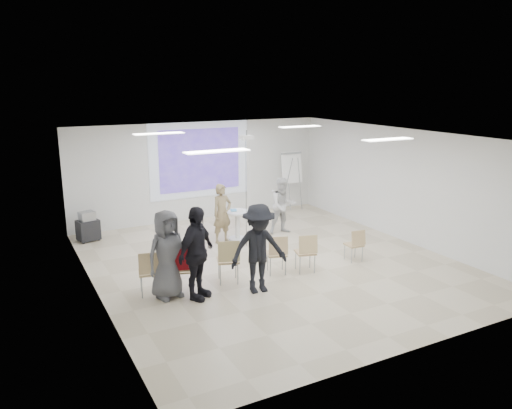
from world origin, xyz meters
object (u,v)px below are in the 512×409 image
player_left (222,210)px  chair_center (277,251)px  player_right (283,203)px  chair_left_mid (183,268)px  flipchart_easel (292,168)px  audience_left (196,247)px  av_cart (88,227)px  chair_far_left (150,269)px  chair_right_inner (306,250)px  chair_left_inner (228,258)px  pedestal_table (237,223)px  laptop (228,258)px  audience_mid (259,243)px  audience_outer (167,249)px  chair_right_far (356,243)px

player_left → chair_center: player_left is taller
player_right → chair_center: 3.16m
chair_left_mid → flipchart_easel: 7.00m
chair_left_mid → player_left: bearing=69.3°
chair_left_mid → audience_left: bearing=-60.7°
av_cart → chair_far_left: bearing=-96.7°
chair_center → chair_right_inner: (0.63, -0.21, -0.00)m
chair_far_left → chair_left_inner: size_ratio=0.96×
pedestal_table → laptop: bearing=-119.7°
chair_left_mid → chair_left_inner: size_ratio=0.82×
chair_center → chair_right_inner: chair_center is taller
chair_right_inner → audience_mid: (-1.43, -0.42, 0.51)m
chair_center → chair_right_inner: 0.66m
audience_left → audience_outer: (-0.48, 0.34, -0.07)m
player_left → pedestal_table: bearing=-9.6°
chair_center → chair_left_mid: bearing=-165.4°
chair_right_inner → flipchart_easel: (2.57, 4.81, 0.91)m
player_right → chair_right_inner: player_right is taller
av_cart → laptop: bearing=-76.6°
audience_left → audience_mid: bearing=-48.8°
player_left → chair_far_left: size_ratio=1.92×
chair_left_mid → chair_center: bearing=13.6°
chair_center → laptop: 1.15m
chair_left_inner → audience_outer: 1.41m
pedestal_table → chair_right_far: 3.32m
audience_outer → chair_left_mid: bearing=12.8°
pedestal_table → player_left: 0.63m
chair_right_far → laptop: size_ratio=2.22×
audience_outer → flipchart_easel: 7.36m
audience_outer → chair_right_far: bearing=-15.0°
chair_right_inner → audience_left: size_ratio=0.42×
chair_left_inner → chair_right_far: 3.23m
player_left → chair_left_mid: 3.20m
chair_far_left → chair_right_inner: 3.47m
av_cart → audience_left: bearing=-88.4°
av_cart → player_left: bearing=-43.2°
chair_center → audience_mid: bearing=-123.0°
chair_left_inner → audience_mid: 0.89m
pedestal_table → player_right: (1.41, -0.03, 0.42)m
chair_far_left → chair_left_mid: size_ratio=1.18×
chair_right_inner → av_cart: 6.10m
player_right → laptop: (-2.85, -2.49, -0.36)m
player_right → chair_far_left: (-4.52, -2.44, -0.32)m
player_left → flipchart_easel: 3.92m
player_right → laptop: bearing=-131.9°
flipchart_easel → chair_far_left: bearing=-141.7°
av_cart → audience_mid: bearing=-77.0°
chair_left_inner → av_cart: size_ratio=1.21×
pedestal_table → player_left: (-0.45, -0.02, 0.44)m
chair_right_inner → audience_outer: 3.18m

